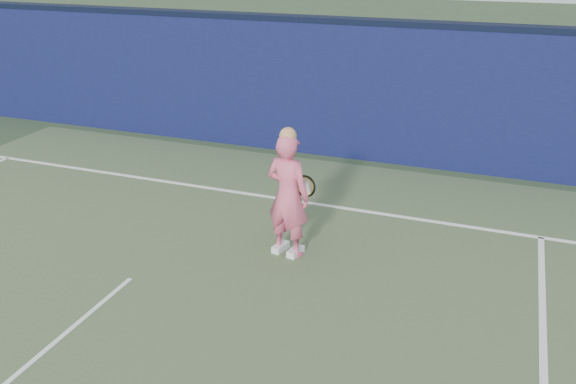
% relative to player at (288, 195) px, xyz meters
% --- Properties ---
extents(ground, '(80.00, 80.00, 0.00)m').
position_rel_player_xyz_m(ground, '(-1.60, -2.34, -0.85)').
color(ground, '#2C4128').
rests_on(ground, ground).
extents(backstop_wall, '(24.00, 0.40, 2.50)m').
position_rel_player_xyz_m(backstop_wall, '(-1.60, 4.16, 0.40)').
color(backstop_wall, '#0D113C').
rests_on(backstop_wall, ground).
extents(wall_cap, '(24.00, 0.42, 0.10)m').
position_rel_player_xyz_m(wall_cap, '(-1.60, 4.16, 1.70)').
color(wall_cap, black).
rests_on(wall_cap, backstop_wall).
extents(player, '(0.68, 0.52, 1.76)m').
position_rel_player_xyz_m(player, '(0.00, 0.00, 0.00)').
color(player, '#EB5B80').
rests_on(player, ground).
extents(racket, '(0.54, 0.27, 0.31)m').
position_rel_player_xyz_m(racket, '(0.08, 0.40, -0.01)').
color(racket, black).
rests_on(racket, ground).
extents(court_lines, '(11.00, 12.04, 0.01)m').
position_rel_player_xyz_m(court_lines, '(-1.60, -2.67, -0.84)').
color(court_lines, white).
rests_on(court_lines, court_surface).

